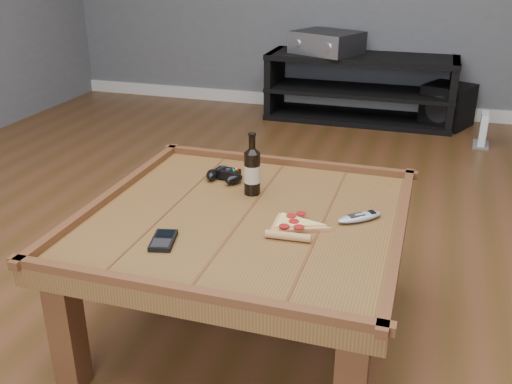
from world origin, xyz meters
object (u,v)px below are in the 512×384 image
(coffee_table, at_px, (246,231))
(beer_bottle, at_px, (252,170))
(subwoofer, at_px, (447,105))
(media_console, at_px, (359,89))
(game_console, at_px, (483,131))
(pizza_slice, at_px, (293,226))
(smartphone, at_px, (163,240))
(remote_control, at_px, (360,217))
(game_controller, at_px, (225,175))
(av_receiver, at_px, (327,42))

(coffee_table, bearing_deg, beer_bottle, 100.57)
(beer_bottle, bearing_deg, subwoofer, 75.44)
(media_console, relative_size, game_console, 6.14)
(pizza_slice, bearing_deg, media_console, 90.18)
(media_console, bearing_deg, game_console, -22.62)
(smartphone, bearing_deg, beer_bottle, 58.45)
(media_console, height_order, game_console, media_console)
(media_console, distance_m, remote_control, 2.71)
(game_controller, distance_m, remote_control, 0.56)
(media_console, bearing_deg, pizza_slice, -86.54)
(beer_bottle, relative_size, smartphone, 1.68)
(coffee_table, relative_size, game_console, 4.52)
(media_console, height_order, subwoofer, media_console)
(coffee_table, distance_m, beer_bottle, 0.23)
(beer_bottle, xyz_separation_m, game_controller, (-0.13, 0.08, -0.07))
(subwoofer, bearing_deg, smartphone, -80.54)
(coffee_table, bearing_deg, media_console, 90.00)
(pizza_slice, relative_size, smartphone, 1.92)
(game_controller, bearing_deg, coffee_table, -47.58)
(smartphone, relative_size, remote_control, 0.87)
(media_console, bearing_deg, coffee_table, -90.00)
(game_controller, relative_size, av_receiver, 0.27)
(game_console, bearing_deg, game_controller, -113.48)
(coffee_table, bearing_deg, game_console, 69.59)
(smartphone, height_order, remote_control, remote_control)
(smartphone, distance_m, av_receiver, 3.00)
(beer_bottle, relative_size, subwoofer, 0.54)
(media_console, bearing_deg, remote_control, -82.40)
(beer_bottle, height_order, smartphone, beer_bottle)
(coffee_table, height_order, pizza_slice, same)
(media_console, xyz_separation_m, remote_control, (0.36, -2.68, 0.22))
(pizza_slice, distance_m, smartphone, 0.40)
(game_controller, xyz_separation_m, subwoofer, (0.82, 2.54, -0.31))
(subwoofer, bearing_deg, game_console, -36.15)
(media_console, height_order, smartphone, media_console)
(smartphone, bearing_deg, subwoofer, 61.61)
(game_controller, distance_m, av_receiver, 2.49)
(smartphone, height_order, game_console, smartphone)
(beer_bottle, bearing_deg, smartphone, -108.24)
(beer_bottle, bearing_deg, game_controller, 147.68)
(beer_bottle, relative_size, game_console, 0.97)
(game_controller, distance_m, subwoofer, 2.69)
(media_console, distance_m, subwoofer, 0.66)
(remote_control, height_order, subwoofer, remote_control)
(av_receiver, bearing_deg, beer_bottle, -60.17)
(game_controller, xyz_separation_m, smartphone, (-0.00, -0.51, -0.01))
(av_receiver, xyz_separation_m, game_console, (1.15, -0.36, -0.48))
(coffee_table, xyz_separation_m, av_receiver, (-0.27, 2.74, 0.19))
(pizza_slice, bearing_deg, coffee_table, 160.67)
(pizza_slice, bearing_deg, remote_control, 28.56)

